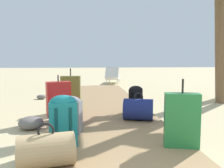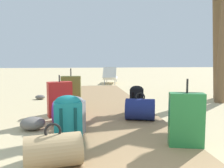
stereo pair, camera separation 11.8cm
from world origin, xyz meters
name	(u,v)px [view 2 (the right image)]	position (x,y,z in m)	size (l,w,h in m)	color
ground_plane	(108,121)	(0.00, 3.55, 0.00)	(60.00, 60.00, 0.00)	#CCB789
boardwalk	(103,109)	(0.00, 4.44, 0.04)	(1.89, 8.87, 0.08)	#9E7A51
backpack_black	(137,98)	(0.62, 3.89, 0.36)	(0.31, 0.28, 0.53)	black
suitcase_green	(186,120)	(0.78, 1.99, 0.40)	(0.43, 0.26, 0.82)	#237538
backpack_teal	(68,119)	(-0.63, 2.20, 0.40)	(0.35, 0.26, 0.62)	#197A7F
duffel_bag_purple	(68,112)	(-0.68, 3.23, 0.26)	(0.50, 0.37, 0.46)	#6B2D84
duffel_bag_tan	(53,151)	(-0.74, 1.61, 0.25)	(0.59, 0.42, 0.44)	tan
suitcase_red	(60,99)	(-0.86, 3.75, 0.40)	(0.47, 0.34, 0.76)	red
backpack_grey	(74,114)	(-0.57, 2.68, 0.36)	(0.33, 0.27, 0.53)	slate
suitcase_olive	(71,92)	(-0.68, 4.48, 0.43)	(0.43, 0.23, 0.86)	olive
duffel_bag_navy	(140,109)	(0.54, 3.29, 0.27)	(0.59, 0.50, 0.48)	navy
lounge_chair	(110,77)	(0.90, 10.46, 0.33)	(0.90, 1.63, 0.79)	white
rock_left_far	(40,97)	(-1.64, 6.25, 0.06)	(0.24, 0.27, 0.12)	slate
rock_left_near	(33,123)	(-1.25, 3.21, 0.10)	(0.39, 0.40, 0.20)	slate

